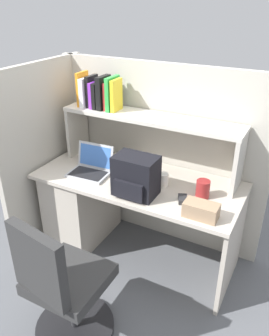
% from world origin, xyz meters
% --- Properties ---
extents(ground_plane, '(8.00, 8.00, 0.00)m').
position_xyz_m(ground_plane, '(0.00, 0.00, 0.00)').
color(ground_plane, '#595B60').
extents(desk, '(1.60, 0.70, 0.73)m').
position_xyz_m(desk, '(-0.39, 0.00, 0.40)').
color(desk, beige).
rests_on(desk, ground_plane).
extents(cubicle_partition_rear, '(1.84, 0.05, 1.55)m').
position_xyz_m(cubicle_partition_rear, '(0.00, 0.38, 0.78)').
color(cubicle_partition_rear, '#B2ADA0').
rests_on(cubicle_partition_rear, ground_plane).
extents(cubicle_partition_left, '(0.05, 1.06, 1.55)m').
position_xyz_m(cubicle_partition_left, '(-0.85, -0.05, 0.78)').
color(cubicle_partition_left, '#B2ADA0').
rests_on(cubicle_partition_left, ground_plane).
extents(overhead_hutch, '(1.44, 0.28, 0.45)m').
position_xyz_m(overhead_hutch, '(0.00, 0.20, 1.08)').
color(overhead_hutch, '#BCB7AC').
rests_on(overhead_hutch, desk).
extents(reference_books_on_shelf, '(0.35, 0.18, 0.27)m').
position_xyz_m(reference_books_on_shelf, '(-0.45, 0.20, 1.30)').
color(reference_books_on_shelf, orange).
rests_on(reference_books_on_shelf, overhead_hutch).
extents(laptop, '(0.33, 0.27, 0.22)m').
position_xyz_m(laptop, '(-0.37, -0.08, 0.78)').
color(laptop, '#B7BABF').
rests_on(laptop, desk).
extents(backpack, '(0.30, 0.23, 0.29)m').
position_xyz_m(backpack, '(0.09, -0.20, 0.87)').
color(backpack, black).
rests_on(backpack, desk).
extents(computer_mouse, '(0.10, 0.12, 0.03)m').
position_xyz_m(computer_mouse, '(0.42, -0.13, 0.75)').
color(computer_mouse, '#262628').
rests_on(computer_mouse, desk).
extents(paper_cup, '(0.08, 0.08, 0.10)m').
position_xyz_m(paper_cup, '(0.21, 0.01, 0.78)').
color(paper_cup, white).
rests_on(paper_cup, desk).
extents(tissue_box, '(0.22, 0.12, 0.10)m').
position_xyz_m(tissue_box, '(0.59, -0.25, 0.78)').
color(tissue_box, '#9E7F60').
rests_on(tissue_box, desk).
extents(snack_canister, '(0.10, 0.10, 0.13)m').
position_xyz_m(snack_canister, '(0.52, -0.01, 0.79)').
color(snack_canister, maroon).
rests_on(snack_canister, desk).
extents(office_chair, '(0.52, 0.52, 0.93)m').
position_xyz_m(office_chair, '(-0.03, -0.92, 0.39)').
color(office_chair, black).
rests_on(office_chair, ground_plane).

